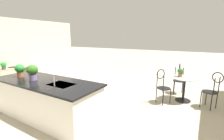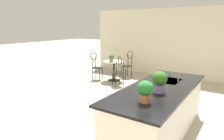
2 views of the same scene
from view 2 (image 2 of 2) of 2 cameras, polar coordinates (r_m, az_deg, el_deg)
ground_plane at (r=4.78m, az=4.23°, el=-12.81°), size 40.00×40.00×0.00m
wall_left_window at (r=8.33m, az=19.06°, el=7.07°), size 0.12×7.80×2.70m
kitchen_island at (r=4.02m, az=12.99°, el=-10.93°), size 2.80×1.06×0.92m
bistro_table at (r=7.55m, az=0.55°, el=0.31°), size 0.80×0.80×0.74m
chair_near_window at (r=6.81m, az=1.88°, el=0.06°), size 0.53×0.53×1.04m
chair_by_island at (r=8.02m, az=4.49°, el=1.92°), size 0.52×0.51×1.04m
chair_toward_desk at (r=7.70m, az=-4.53°, el=1.47°), size 0.45×0.51×1.04m
sink_faucet at (r=4.29m, az=18.23°, el=-1.76°), size 0.02×0.02×0.22m
potted_plant_on_table at (r=7.37m, az=-0.18°, el=3.51°), size 0.19×0.19×0.26m
potted_plant_counter_near at (r=3.50m, az=13.25°, el=-2.90°), size 0.26×0.26×0.37m
potted_plant_counter_far at (r=3.02m, az=9.30°, el=-5.60°), size 0.24×0.24×0.33m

